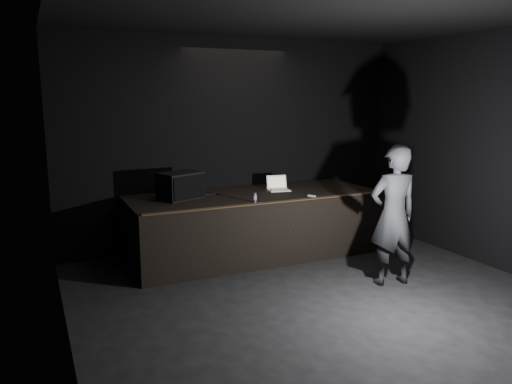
{
  "coord_description": "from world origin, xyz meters",
  "views": [
    {
      "loc": [
        -3.24,
        -4.39,
        2.54
      ],
      "look_at": [
        -0.17,
        2.3,
        1.12
      ],
      "focal_mm": 35.0,
      "sensor_mm": 36.0,
      "label": 1
    }
  ],
  "objects_px": {
    "beer_can": "(255,198)",
    "person": "(393,216)",
    "laptop": "(278,186)",
    "stage_riser": "(255,224)",
    "stage_monitor": "(181,186)"
  },
  "relations": [
    {
      "from": "stage_monitor",
      "to": "laptop",
      "type": "distance_m",
      "value": 1.68
    },
    {
      "from": "beer_can",
      "to": "person",
      "type": "xyz_separation_m",
      "value": [
        1.43,
        -1.37,
        -0.11
      ]
    },
    {
      "from": "laptop",
      "to": "stage_riser",
      "type": "bearing_deg",
      "value": -153.94
    },
    {
      "from": "laptop",
      "to": "beer_can",
      "type": "bearing_deg",
      "value": -126.27
    },
    {
      "from": "stage_riser",
      "to": "person",
      "type": "relative_size",
      "value": 2.09
    },
    {
      "from": "stage_monitor",
      "to": "laptop",
      "type": "bearing_deg",
      "value": -19.93
    },
    {
      "from": "beer_can",
      "to": "person",
      "type": "bearing_deg",
      "value": -43.88
    },
    {
      "from": "stage_riser",
      "to": "stage_monitor",
      "type": "bearing_deg",
      "value": 174.3
    },
    {
      "from": "laptop",
      "to": "beer_can",
      "type": "distance_m",
      "value": 1.05
    },
    {
      "from": "stage_monitor",
      "to": "beer_can",
      "type": "height_order",
      "value": "stage_monitor"
    },
    {
      "from": "laptop",
      "to": "beer_can",
      "type": "xyz_separation_m",
      "value": [
        -0.76,
        -0.73,
        0.01
      ]
    },
    {
      "from": "laptop",
      "to": "person",
      "type": "relative_size",
      "value": 0.2
    },
    {
      "from": "stage_riser",
      "to": "laptop",
      "type": "relative_size",
      "value": 10.27
    },
    {
      "from": "person",
      "to": "beer_can",
      "type": "bearing_deg",
      "value": -35.77
    },
    {
      "from": "stage_monitor",
      "to": "person",
      "type": "bearing_deg",
      "value": -62.31
    }
  ]
}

